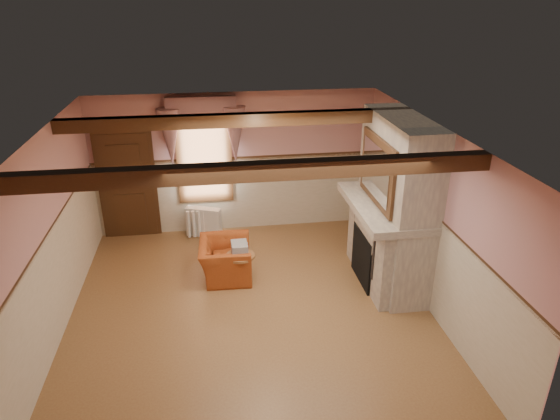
{
  "coord_description": "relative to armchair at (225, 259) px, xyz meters",
  "views": [
    {
      "loc": [
        -0.49,
        -6.41,
        4.55
      ],
      "look_at": [
        0.57,
        0.8,
        1.32
      ],
      "focal_mm": 32.0,
      "sensor_mm": 36.0,
      "label": 1
    }
  ],
  "objects": [
    {
      "name": "firebox",
      "position": [
        2.33,
        -0.49,
        0.13
      ],
      "size": [
        0.2,
        0.95,
        0.9
      ],
      "primitive_type": "cube",
      "color": "black",
      "rests_on": "floor"
    },
    {
      "name": "chair_rail",
      "position": [
        0.33,
        -1.09,
        1.18
      ],
      "size": [
        5.5,
        6.0,
        0.08
      ],
      "primitive_type": null,
      "color": "black",
      "rests_on": "wainscot"
    },
    {
      "name": "ceiling_beam_back",
      "position": [
        0.33,
        0.11,
        2.38
      ],
      "size": [
        5.5,
        0.18,
        0.2
      ],
      "primitive_type": "cube",
      "color": "black",
      "rests_on": "ceiling"
    },
    {
      "name": "wainscot",
      "position": [
        0.33,
        -1.09,
        0.43
      ],
      "size": [
        5.5,
        6.0,
        1.5
      ],
      "primitive_type": null,
      "color": "beige",
      "rests_on": "floor"
    },
    {
      "name": "fireplace",
      "position": [
        2.76,
        -0.49,
        1.08
      ],
      "size": [
        0.85,
        2.0,
        2.8
      ],
      "primitive_type": "cube",
      "color": "gray",
      "rests_on": "floor"
    },
    {
      "name": "window_drapes",
      "position": [
        -0.27,
        1.79,
        1.93
      ],
      "size": [
        1.3,
        0.14,
        1.4
      ],
      "primitive_type": "cube",
      "color": "gray",
      "rests_on": "wall_back"
    },
    {
      "name": "wall_left",
      "position": [
        -2.42,
        -1.09,
        1.08
      ],
      "size": [
        0.02,
        6.0,
        2.8
      ],
      "primitive_type": "cube",
      "color": "tan",
      "rests_on": "floor"
    },
    {
      "name": "oil_lamp",
      "position": [
        2.58,
        0.15,
        1.24
      ],
      "size": [
        0.11,
        0.11,
        0.28
      ],
      "primitive_type": "cylinder",
      "color": "gold",
      "rests_on": "mantel"
    },
    {
      "name": "window",
      "position": [
        -0.27,
        1.88,
        1.33
      ],
      "size": [
        1.06,
        0.08,
        2.02
      ],
      "primitive_type": "cube",
      "color": "white",
      "rests_on": "wall_back"
    },
    {
      "name": "wall_front",
      "position": [
        0.33,
        -4.09,
        1.08
      ],
      "size": [
        5.5,
        0.02,
        2.8
      ],
      "primitive_type": "cube",
      "color": "tan",
      "rests_on": "floor"
    },
    {
      "name": "book_stack",
      "position": [
        0.24,
        -0.26,
        0.33
      ],
      "size": [
        0.27,
        0.33,
        0.2
      ],
      "primitive_type": "cube",
      "rotation": [
        0.0,
        0.0,
        0.02
      ],
      "color": "#B7AD8C",
      "rests_on": "side_table"
    },
    {
      "name": "bowl",
      "position": [
        2.58,
        -0.46,
        1.15
      ],
      "size": [
        0.38,
        0.38,
        0.09
      ],
      "primitive_type": "imported",
      "color": "brown",
      "rests_on": "mantel"
    },
    {
      "name": "candle_red",
      "position": [
        2.58,
        -1.05,
        1.18
      ],
      "size": [
        0.06,
        0.06,
        0.16
      ],
      "primitive_type": "cylinder",
      "color": "#A8141F",
      "rests_on": "mantel"
    },
    {
      "name": "side_table",
      "position": [
        0.24,
        -0.29,
        -0.04
      ],
      "size": [
        0.61,
        0.61,
        0.55
      ],
      "primitive_type": "cylinder",
      "rotation": [
        0.0,
        0.0,
        0.34
      ],
      "color": "brown",
      "rests_on": "floor"
    },
    {
      "name": "door",
      "position": [
        -1.77,
        1.85,
        0.73
      ],
      "size": [
        1.1,
        0.1,
        2.1
      ],
      "primitive_type": "cube",
      "color": "black",
      "rests_on": "floor"
    },
    {
      "name": "wall_back",
      "position": [
        0.33,
        1.91,
        1.08
      ],
      "size": [
        5.5,
        0.02,
        2.8
      ],
      "primitive_type": "cube",
      "color": "tan",
      "rests_on": "floor"
    },
    {
      "name": "radiator",
      "position": [
        -0.35,
        1.61,
        -0.02
      ],
      "size": [
        0.72,
        0.42,
        0.6
      ],
      "primitive_type": "cube",
      "rotation": [
        0.0,
        0.0,
        -0.37
      ],
      "color": "silver",
      "rests_on": "floor"
    },
    {
      "name": "mantel_clock",
      "position": [
        2.58,
        0.0,
        1.2
      ],
      "size": [
        0.14,
        0.24,
        0.2
      ],
      "primitive_type": "cube",
      "color": "black",
      "rests_on": "mantel"
    },
    {
      "name": "jar_yellow",
      "position": [
        2.58,
        -0.74,
        1.16
      ],
      "size": [
        0.06,
        0.06,
        0.12
      ],
      "primitive_type": "cylinder",
      "color": "gold",
      "rests_on": "mantel"
    },
    {
      "name": "armchair",
      "position": [
        0.0,
        0.0,
        0.0
      ],
      "size": [
        0.9,
        1.02,
        0.64
      ],
      "primitive_type": "imported",
      "rotation": [
        0.0,
        0.0,
        1.53
      ],
      "color": "#994219",
      "rests_on": "floor"
    },
    {
      "name": "floor",
      "position": [
        0.33,
        -1.09,
        -0.32
      ],
      "size": [
        5.5,
        6.0,
        0.01
      ],
      "primitive_type": "cube",
      "color": "brown",
      "rests_on": "ground"
    },
    {
      "name": "ceiling_beam_front",
      "position": [
        0.33,
        -2.29,
        2.38
      ],
      "size": [
        5.5,
        0.18,
        0.2
      ],
      "primitive_type": "cube",
      "color": "black",
      "rests_on": "ceiling"
    },
    {
      "name": "ceiling",
      "position": [
        0.33,
        -1.09,
        2.48
      ],
      "size": [
        5.5,
        6.0,
        0.01
      ],
      "primitive_type": "cube",
      "color": "silver",
      "rests_on": "wall_back"
    },
    {
      "name": "overmantel_mirror",
      "position": [
        2.39,
        -0.49,
        1.65
      ],
      "size": [
        0.06,
        1.44,
        1.04
      ],
      "primitive_type": "cube",
      "color": "silver",
      "rests_on": "fireplace"
    },
    {
      "name": "mantel",
      "position": [
        2.58,
        -0.49,
        1.04
      ],
      "size": [
        1.05,
        2.05,
        0.12
      ],
      "primitive_type": "cube",
      "color": "gray",
      "rests_on": "fireplace"
    },
    {
      "name": "wall_right",
      "position": [
        3.08,
        -1.09,
        1.08
      ],
      "size": [
        0.02,
        6.0,
        2.8
      ],
      "primitive_type": "cube",
      "color": "tan",
      "rests_on": "floor"
    }
  ]
}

